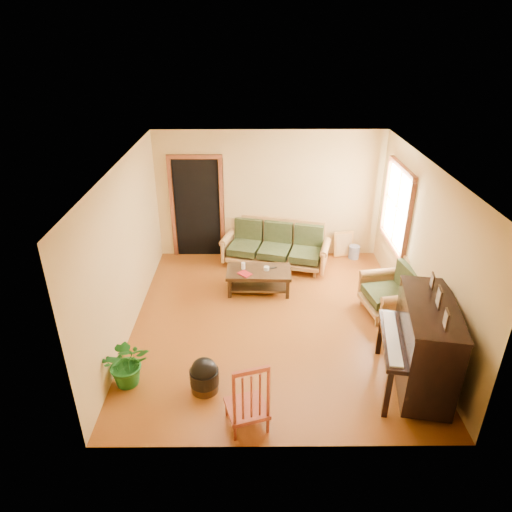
{
  "coord_description": "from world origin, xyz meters",
  "views": [
    {
      "loc": [
        -0.31,
        -6.2,
        4.34
      ],
      "look_at": [
        -0.27,
        0.2,
        1.1
      ],
      "focal_mm": 32.0,
      "sensor_mm": 36.0,
      "label": 1
    }
  ],
  "objects_px": {
    "piano": "(424,348)",
    "red_chair": "(247,392)",
    "footstool": "(204,379)",
    "ceramic_crock": "(354,252)",
    "potted_plant": "(127,362)",
    "sofa": "(275,245)",
    "armchair": "(389,290)",
    "coffee_table": "(259,280)"
  },
  "relations": [
    {
      "from": "potted_plant",
      "to": "coffee_table",
      "type": "bearing_deg",
      "value": 53.58
    },
    {
      "from": "piano",
      "to": "potted_plant",
      "type": "distance_m",
      "value": 3.89
    },
    {
      "from": "sofa",
      "to": "red_chair",
      "type": "xyz_separation_m",
      "value": [
        -0.52,
        -4.12,
        0.06
      ]
    },
    {
      "from": "sofa",
      "to": "piano",
      "type": "height_order",
      "value": "piano"
    },
    {
      "from": "piano",
      "to": "footstool",
      "type": "relative_size",
      "value": 3.75
    },
    {
      "from": "footstool",
      "to": "ceramic_crock",
      "type": "relative_size",
      "value": 1.41
    },
    {
      "from": "sofa",
      "to": "potted_plant",
      "type": "distance_m",
      "value": 4.0
    },
    {
      "from": "ceramic_crock",
      "to": "red_chair",
      "type": "bearing_deg",
      "value": -116.2
    },
    {
      "from": "coffee_table",
      "to": "armchair",
      "type": "xyz_separation_m",
      "value": [
        2.14,
        -0.74,
        0.25
      ]
    },
    {
      "from": "footstool",
      "to": "red_chair",
      "type": "height_order",
      "value": "red_chair"
    },
    {
      "from": "coffee_table",
      "to": "ceramic_crock",
      "type": "height_order",
      "value": "coffee_table"
    },
    {
      "from": "coffee_table",
      "to": "red_chair",
      "type": "relative_size",
      "value": 1.15
    },
    {
      "from": "ceramic_crock",
      "to": "potted_plant",
      "type": "relative_size",
      "value": 0.39
    },
    {
      "from": "armchair",
      "to": "footstool",
      "type": "distance_m",
      "value": 3.42
    },
    {
      "from": "footstool",
      "to": "potted_plant",
      "type": "height_order",
      "value": "potted_plant"
    },
    {
      "from": "armchair",
      "to": "footstool",
      "type": "relative_size",
      "value": 2.35
    },
    {
      "from": "coffee_table",
      "to": "piano",
      "type": "height_order",
      "value": "piano"
    },
    {
      "from": "coffee_table",
      "to": "red_chair",
      "type": "height_order",
      "value": "red_chair"
    },
    {
      "from": "piano",
      "to": "sofa",
      "type": "bearing_deg",
      "value": 127.04
    },
    {
      "from": "coffee_table",
      "to": "footstool",
      "type": "height_order",
      "value": "coffee_table"
    },
    {
      "from": "potted_plant",
      "to": "piano",
      "type": "bearing_deg",
      "value": -1.25
    },
    {
      "from": "red_chair",
      "to": "ceramic_crock",
      "type": "distance_m",
      "value": 4.94
    },
    {
      "from": "red_chair",
      "to": "potted_plant",
      "type": "xyz_separation_m",
      "value": [
        -1.59,
        0.72,
        -0.15
      ]
    },
    {
      "from": "footstool",
      "to": "ceramic_crock",
      "type": "bearing_deg",
      "value": 54.46
    },
    {
      "from": "red_chair",
      "to": "sofa",
      "type": "bearing_deg",
      "value": 66.1
    },
    {
      "from": "piano",
      "to": "red_chair",
      "type": "xyz_separation_m",
      "value": [
        -2.28,
        -0.64,
        -0.14
      ]
    },
    {
      "from": "red_chair",
      "to": "potted_plant",
      "type": "height_order",
      "value": "red_chair"
    },
    {
      "from": "footstool",
      "to": "red_chair",
      "type": "distance_m",
      "value": 0.87
    },
    {
      "from": "piano",
      "to": "potted_plant",
      "type": "bearing_deg",
      "value": -171.1
    },
    {
      "from": "sofa",
      "to": "piano",
      "type": "relative_size",
      "value": 1.42
    },
    {
      "from": "piano",
      "to": "coffee_table",
      "type": "bearing_deg",
      "value": 140.33
    },
    {
      "from": "ceramic_crock",
      "to": "piano",
      "type": "bearing_deg",
      "value": -88.41
    },
    {
      "from": "ceramic_crock",
      "to": "sofa",
      "type": "bearing_deg",
      "value": -169.62
    },
    {
      "from": "piano",
      "to": "potted_plant",
      "type": "xyz_separation_m",
      "value": [
        -3.88,
        0.08,
        -0.29
      ]
    },
    {
      "from": "sofa",
      "to": "coffee_table",
      "type": "bearing_deg",
      "value": -93.74
    },
    {
      "from": "sofa",
      "to": "armchair",
      "type": "bearing_deg",
      "value": -28.8
    },
    {
      "from": "armchair",
      "to": "ceramic_crock",
      "type": "bearing_deg",
      "value": 83.54
    },
    {
      "from": "potted_plant",
      "to": "sofa",
      "type": "bearing_deg",
      "value": 58.14
    },
    {
      "from": "coffee_table",
      "to": "ceramic_crock",
      "type": "relative_size",
      "value": 4.2
    },
    {
      "from": "sofa",
      "to": "coffee_table",
      "type": "height_order",
      "value": "sofa"
    },
    {
      "from": "sofa",
      "to": "footstool",
      "type": "distance_m",
      "value": 3.7
    },
    {
      "from": "coffee_table",
      "to": "armchair",
      "type": "bearing_deg",
      "value": -19.05
    }
  ]
}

